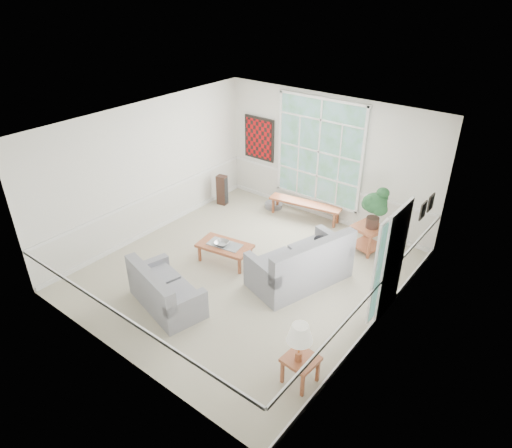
{
  "coord_description": "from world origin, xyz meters",
  "views": [
    {
      "loc": [
        4.82,
        -5.85,
        5.37
      ],
      "look_at": [
        0.1,
        0.2,
        1.05
      ],
      "focal_mm": 32.0,
      "sensor_mm": 36.0,
      "label": 1
    }
  ],
  "objects_px": {
    "coffee_table": "(225,253)",
    "end_table": "(367,238)",
    "loveseat_right": "(300,258)",
    "side_table": "(300,370)",
    "loveseat_front": "(166,286)"
  },
  "relations": [
    {
      "from": "loveseat_front",
      "to": "coffee_table",
      "type": "bearing_deg",
      "value": 107.44
    },
    {
      "from": "loveseat_front",
      "to": "coffee_table",
      "type": "xyz_separation_m",
      "value": [
        -0.11,
        1.69,
        -0.21
      ]
    },
    {
      "from": "loveseat_right",
      "to": "end_table",
      "type": "height_order",
      "value": "loveseat_right"
    },
    {
      "from": "coffee_table",
      "to": "side_table",
      "type": "height_order",
      "value": "side_table"
    },
    {
      "from": "loveseat_right",
      "to": "coffee_table",
      "type": "xyz_separation_m",
      "value": [
        -1.57,
        -0.4,
        -0.32
      ]
    },
    {
      "from": "loveseat_front",
      "to": "coffee_table",
      "type": "relative_size",
      "value": 1.39
    },
    {
      "from": "coffee_table",
      "to": "end_table",
      "type": "distance_m",
      "value": 3.08
    },
    {
      "from": "end_table",
      "to": "side_table",
      "type": "distance_m",
      "value": 4.03
    },
    {
      "from": "loveseat_front",
      "to": "coffee_table",
      "type": "height_order",
      "value": "loveseat_front"
    },
    {
      "from": "coffee_table",
      "to": "end_table",
      "type": "xyz_separation_m",
      "value": [
        2.12,
        2.23,
        0.09
      ]
    },
    {
      "from": "coffee_table",
      "to": "side_table",
      "type": "distance_m",
      "value": 3.43
    },
    {
      "from": "loveseat_right",
      "to": "loveseat_front",
      "type": "xyz_separation_m",
      "value": [
        -1.47,
        -2.09,
        -0.11
      ]
    },
    {
      "from": "loveseat_right",
      "to": "end_table",
      "type": "relative_size",
      "value": 3.29
    },
    {
      "from": "end_table",
      "to": "coffee_table",
      "type": "bearing_deg",
      "value": -133.6
    },
    {
      "from": "coffee_table",
      "to": "end_table",
      "type": "height_order",
      "value": "end_table"
    }
  ]
}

